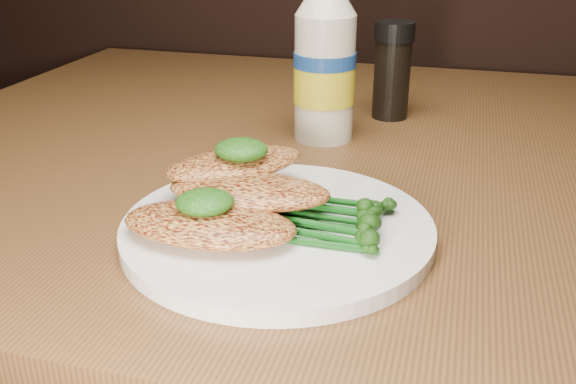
# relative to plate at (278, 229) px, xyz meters

# --- Properties ---
(plate) EXTENTS (0.24, 0.24, 0.01)m
(plate) POSITION_rel_plate_xyz_m (0.00, 0.00, 0.00)
(plate) COLOR white
(plate) RESTS_ON dining_table
(chicken_front) EXTENTS (0.14, 0.08, 0.02)m
(chicken_front) POSITION_rel_plate_xyz_m (-0.04, -0.04, 0.02)
(chicken_front) COLOR #DE9246
(chicken_front) RESTS_ON plate
(chicken_mid) EXTENTS (0.14, 0.08, 0.02)m
(chicken_mid) POSITION_rel_plate_xyz_m (-0.03, 0.01, 0.03)
(chicken_mid) COLOR #DE9246
(chicken_mid) RESTS_ON plate
(chicken_back) EXTENTS (0.13, 0.13, 0.02)m
(chicken_back) POSITION_rel_plate_xyz_m (-0.05, 0.05, 0.03)
(chicken_back) COLOR #DE9246
(chicken_back) RESTS_ON plate
(pesto_front) EXTENTS (0.05, 0.05, 0.02)m
(pesto_front) POSITION_rel_plate_xyz_m (-0.05, -0.03, 0.03)
(pesto_front) COLOR black
(pesto_front) RESTS_ON chicken_front
(pesto_back) EXTENTS (0.05, 0.04, 0.02)m
(pesto_back) POSITION_rel_plate_xyz_m (-0.04, 0.04, 0.05)
(pesto_back) COLOR black
(pesto_back) RESTS_ON chicken_back
(broccolini_bundle) EXTENTS (0.12, 0.10, 0.02)m
(broccolini_bundle) POSITION_rel_plate_xyz_m (0.04, 0.00, 0.01)
(broccolini_bundle) COLOR #104C13
(broccolini_bundle) RESTS_ON plate
(mayo_bottle) EXTENTS (0.08, 0.08, 0.19)m
(mayo_bottle) POSITION_rel_plate_xyz_m (-0.02, 0.24, 0.09)
(mayo_bottle) COLOR beige
(mayo_bottle) RESTS_ON dining_table
(pepper_grinder) EXTENTS (0.05, 0.05, 0.12)m
(pepper_grinder) POSITION_rel_plate_xyz_m (0.04, 0.34, 0.05)
(pepper_grinder) COLOR black
(pepper_grinder) RESTS_ON dining_table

